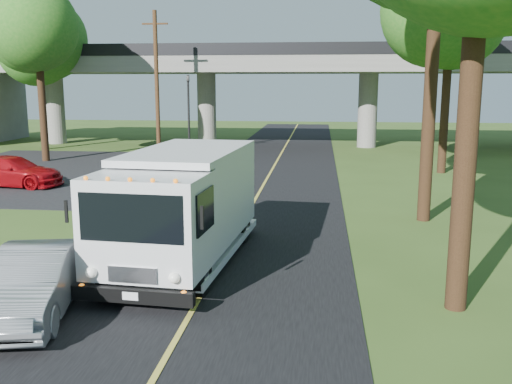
# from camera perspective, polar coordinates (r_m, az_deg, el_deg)

# --- Properties ---
(ground) EXTENTS (120.00, 120.00, 0.00)m
(ground) POSITION_cam_1_polar(r_m,az_deg,el_deg) (12.06, -6.58, -12.14)
(ground) COLOR #354F1C
(ground) RESTS_ON ground
(road) EXTENTS (7.00, 90.00, 0.02)m
(road) POSITION_cam_1_polar(r_m,az_deg,el_deg) (21.48, -0.62, -1.73)
(road) COLOR black
(road) RESTS_ON ground
(parking_lot) EXTENTS (16.00, 18.00, 0.01)m
(parking_lot) POSITION_cam_1_polar(r_m,az_deg,el_deg) (32.18, -18.61, 1.92)
(parking_lot) COLOR black
(parking_lot) RESTS_ON ground
(lane_line) EXTENTS (0.12, 90.00, 0.01)m
(lane_line) POSITION_cam_1_polar(r_m,az_deg,el_deg) (21.47, -0.62, -1.68)
(lane_line) COLOR gold
(lane_line) RESTS_ON road
(overpass) EXTENTS (54.00, 10.00, 7.30)m
(overpass) POSITION_cam_1_polar(r_m,az_deg,el_deg) (42.88, 3.04, 10.67)
(overpass) COLOR slate
(overpass) RESTS_ON ground
(traffic_signal) EXTENTS (0.18, 0.22, 5.20)m
(traffic_signal) POSITION_cam_1_polar(r_m,az_deg,el_deg) (37.82, -6.76, 8.53)
(traffic_signal) COLOR black
(traffic_signal) RESTS_ON ground
(utility_pole) EXTENTS (1.60, 0.26, 9.00)m
(utility_pole) POSITION_cam_1_polar(r_m,az_deg,el_deg) (36.23, -9.89, 10.55)
(utility_pole) COLOR #472D19
(utility_pole) RESTS_ON ground
(tree_right_far) EXTENTS (5.77, 5.67, 10.99)m
(tree_right_far) POSITION_cam_1_polar(r_m,az_deg,el_deg) (31.55, 19.37, 16.84)
(tree_right_far) COLOR #382314
(tree_right_far) RESTS_ON ground
(tree_left_lot) EXTENTS (5.60, 5.50, 10.50)m
(tree_left_lot) POSITION_cam_1_polar(r_m,az_deg,el_deg) (36.65, -20.89, 15.20)
(tree_left_lot) COLOR #382314
(tree_left_lot) RESTS_ON ground
(tree_left_far) EXTENTS (5.26, 5.16, 9.89)m
(tree_left_far) POSITION_cam_1_polar(r_m,az_deg,el_deg) (43.31, -20.79, 13.83)
(tree_left_far) COLOR #382314
(tree_left_far) RESTS_ON ground
(step_van) EXTENTS (3.12, 7.24, 2.97)m
(step_van) POSITION_cam_1_polar(r_m,az_deg,el_deg) (14.91, -7.34, -1.16)
(step_van) COLOR silver
(step_van) RESTS_ON ground
(red_sedan) EXTENTS (4.89, 2.34, 1.37)m
(red_sedan) POSITION_cam_1_polar(r_m,az_deg,el_deg) (28.52, -23.22, 1.90)
(red_sedan) COLOR #A20A10
(red_sedan) RESTS_ON ground
(silver_sedan) EXTENTS (2.27, 4.37, 1.37)m
(silver_sedan) POSITION_cam_1_polar(r_m,az_deg,el_deg) (12.66, -21.37, -8.39)
(silver_sedan) COLOR gray
(silver_sedan) RESTS_ON ground
(pedestrian) EXTENTS (0.72, 0.61, 1.68)m
(pedestrian) POSITION_cam_1_polar(r_m,az_deg,el_deg) (19.81, -14.23, -0.70)
(pedestrian) COLOR gray
(pedestrian) RESTS_ON ground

